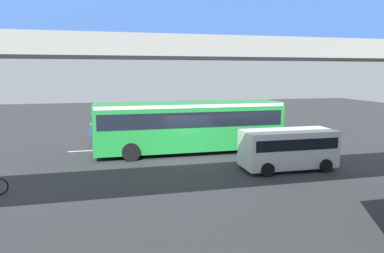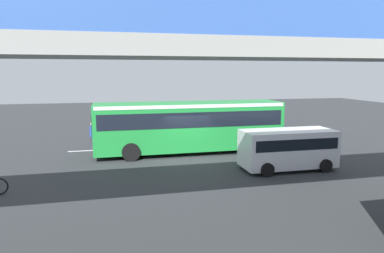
{
  "view_description": "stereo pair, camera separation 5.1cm",
  "coord_description": "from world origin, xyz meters",
  "px_view_note": "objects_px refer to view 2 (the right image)",
  "views": [
    {
      "loc": [
        4.28,
        19.64,
        4.98
      ],
      "look_at": [
        -0.71,
        -1.31,
        1.6
      ],
      "focal_mm": 32.35,
      "sensor_mm": 36.0,
      "label": 1
    },
    {
      "loc": [
        4.23,
        19.65,
        4.98
      ],
      "look_at": [
        -0.71,
        -1.31,
        1.6
      ],
      "focal_mm": 32.35,
      "sensor_mm": 36.0,
      "label": 2
    }
  ],
  "objects_px": {
    "pedestrian": "(93,136)",
    "traffic_sign": "(218,114)",
    "parked_van": "(288,147)",
    "city_bus": "(189,123)"
  },
  "relations": [
    {
      "from": "city_bus",
      "to": "traffic_sign",
      "type": "xyz_separation_m",
      "value": [
        -3.05,
        -3.7,
        0.01
      ]
    },
    {
      "from": "pedestrian",
      "to": "traffic_sign",
      "type": "xyz_separation_m",
      "value": [
        -8.97,
        -1.36,
        1.0
      ]
    },
    {
      "from": "parked_van",
      "to": "city_bus",
      "type": "bearing_deg",
      "value": -49.4
    },
    {
      "from": "city_bus",
      "to": "parked_van",
      "type": "relative_size",
      "value": 2.4
    },
    {
      "from": "pedestrian",
      "to": "parked_van",
      "type": "bearing_deg",
      "value": 144.56
    },
    {
      "from": "city_bus",
      "to": "traffic_sign",
      "type": "bearing_deg",
      "value": -129.44
    },
    {
      "from": "city_bus",
      "to": "traffic_sign",
      "type": "height_order",
      "value": "city_bus"
    },
    {
      "from": "city_bus",
      "to": "parked_van",
      "type": "height_order",
      "value": "city_bus"
    },
    {
      "from": "pedestrian",
      "to": "traffic_sign",
      "type": "height_order",
      "value": "traffic_sign"
    },
    {
      "from": "city_bus",
      "to": "pedestrian",
      "type": "height_order",
      "value": "city_bus"
    }
  ]
}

